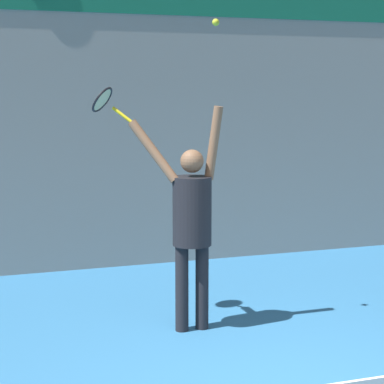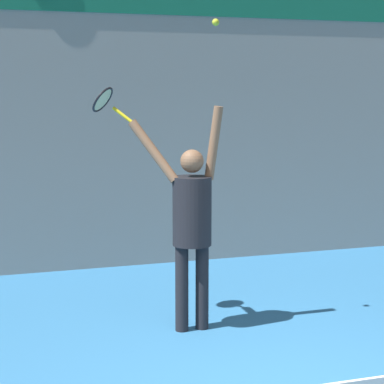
# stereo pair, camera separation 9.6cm
# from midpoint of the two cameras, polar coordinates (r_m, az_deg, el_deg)

# --- Properties ---
(back_wall) EXTENTS (18.00, 0.10, 5.00)m
(back_wall) POSITION_cam_midpoint_polar(r_m,az_deg,el_deg) (9.29, -4.40, 9.25)
(back_wall) COLOR gray
(back_wall) RESTS_ON ground_plane
(tennis_player) EXTENTS (0.88, 0.53, 2.20)m
(tennis_player) POSITION_cam_midpoint_polar(r_m,az_deg,el_deg) (6.73, -0.46, -2.10)
(tennis_player) COLOR black
(tennis_player) RESTS_ON ground_plane
(tennis_racket) EXTENTS (0.43, 0.37, 0.35)m
(tennis_racket) POSITION_cam_midpoint_polar(r_m,az_deg,el_deg) (6.86, -7.61, 7.39)
(tennis_racket) COLOR yellow
(tennis_ball) EXTENTS (0.07, 0.07, 0.07)m
(tennis_ball) POSITION_cam_midpoint_polar(r_m,az_deg,el_deg) (6.60, 1.53, 13.75)
(tennis_ball) COLOR #CCDB2D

